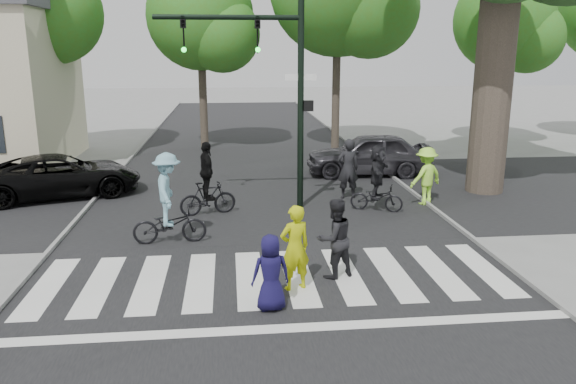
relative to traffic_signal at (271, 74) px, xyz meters
name	(u,v)px	position (x,y,z in m)	size (l,w,h in m)	color
ground	(278,298)	(-0.35, -6.20, -3.90)	(120.00, 120.00, 0.00)	gray
road_stem	(262,220)	(-0.35, -1.20, -3.90)	(10.00, 70.00, 0.01)	black
road_cross	(257,193)	(-0.35, 1.80, -3.89)	(70.00, 10.00, 0.01)	black
curb_left	(72,224)	(-5.40, -1.20, -3.85)	(0.10, 70.00, 0.10)	gray
curb_right	(440,213)	(4.70, -1.20, -3.85)	(0.10, 70.00, 0.10)	gray
crosswalk	(275,284)	(-0.35, -5.54, -3.89)	(10.00, 3.85, 0.01)	silver
traffic_signal	(271,74)	(0.00, 0.00, 0.00)	(4.45, 0.29, 6.00)	black
bg_tree_2	(206,21)	(-2.11, 10.42, 1.88)	(5.04, 4.80, 8.40)	brown
bg_tree_4	(510,25)	(11.88, 9.93, 1.73)	(4.83, 4.60, 8.15)	brown
pedestrian_woman	(295,248)	(0.00, -5.80, -3.05)	(0.62, 0.41, 1.71)	#B5C30A
pedestrian_child	(271,273)	(-0.53, -6.64, -3.19)	(0.69, 0.45, 1.41)	#14103C
pedestrian_adult	(335,238)	(0.88, -5.28, -3.07)	(0.81, 0.63, 1.66)	black
cyclist_left	(169,205)	(-2.68, -2.80, -2.94)	(1.79, 1.18, 2.22)	black
cyclist_mid	(207,185)	(-1.85, -0.47, -3.04)	(1.66, 1.04, 2.09)	black
cyclist_right	(377,182)	(3.00, -0.61, -3.04)	(1.60, 1.48, 1.92)	black
car_suv	(61,176)	(-6.53, 2.10, -3.23)	(2.23, 4.84, 1.35)	black
car_grey	(369,154)	(3.95, 4.20, -3.12)	(1.85, 4.59, 1.56)	#302E34
bystander_hivis	(426,176)	(4.65, -0.04, -3.03)	(1.13, 0.65, 1.75)	#AEFF41
bystander_dark	(348,169)	(2.46, 0.89, -2.95)	(0.69, 0.45, 1.89)	black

